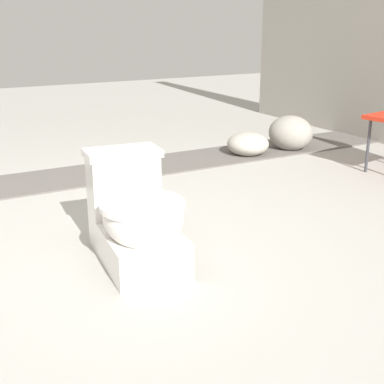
{
  "coord_description": "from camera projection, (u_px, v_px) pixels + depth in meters",
  "views": [
    {
      "loc": [
        2.33,
        -0.96,
        1.12
      ],
      "look_at": [
        0.14,
        0.26,
        0.3
      ],
      "focal_mm": 50.0,
      "sensor_mm": 36.0,
      "label": 1
    }
  ],
  "objects": [
    {
      "name": "boulder_near",
      "position": [
        291.0,
        133.0,
        4.68
      ],
      "size": [
        0.5,
        0.48,
        0.31
      ],
      "primitive_type": "ellipsoid",
      "rotation": [
        0.0,
        0.0,
        0.5
      ],
      "color": "gray",
      "rests_on": "ground"
    },
    {
      "name": "boulder_far",
      "position": [
        248.0,
        144.0,
        4.53
      ],
      "size": [
        0.37,
        0.36,
        0.2
      ],
      "primitive_type": "ellipsoid",
      "rotation": [
        0.0,
        0.0,
        3.11
      ],
      "color": "#ADA899",
      "rests_on": "ground"
    },
    {
      "name": "toilet",
      "position": [
        137.0,
        218.0,
        2.52
      ],
      "size": [
        0.67,
        0.44,
        0.52
      ],
      "rotation": [
        0.0,
        0.0,
        -0.11
      ],
      "color": "white",
      "rests_on": "ground"
    },
    {
      "name": "gravel_strip",
      "position": [
        123.0,
        170.0,
        4.1
      ],
      "size": [
        0.56,
        8.0,
        0.01
      ],
      "primitive_type": "cube",
      "color": "#605B56",
      "rests_on": "ground"
    },
    {
      "name": "ground_plane",
      "position": [
        134.0,
        248.0,
        2.73
      ],
      "size": [
        14.0,
        14.0,
        0.0
      ],
      "primitive_type": "plane",
      "color": "#A8A59E"
    }
  ]
}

